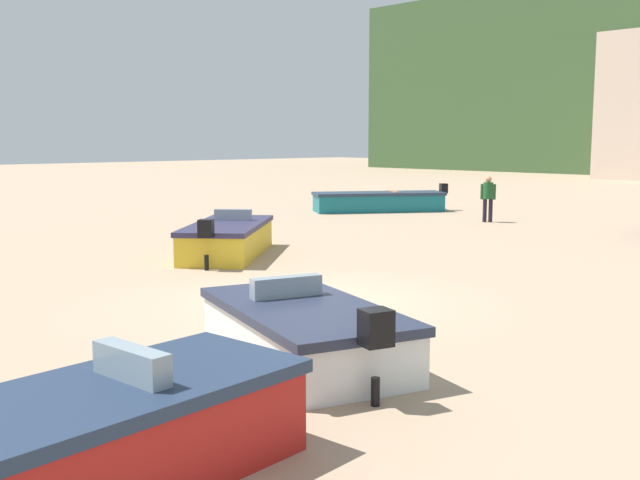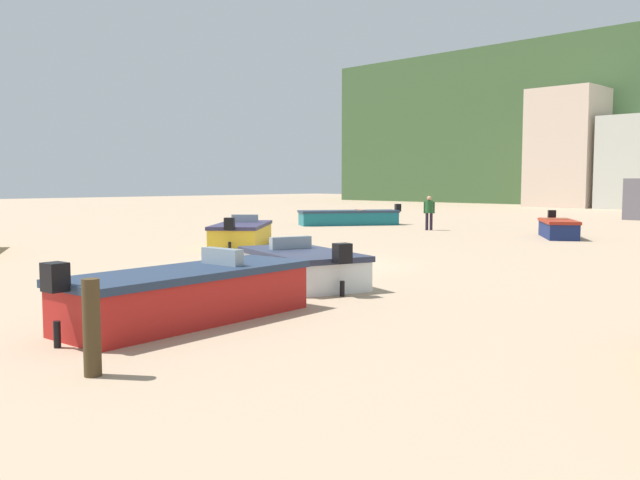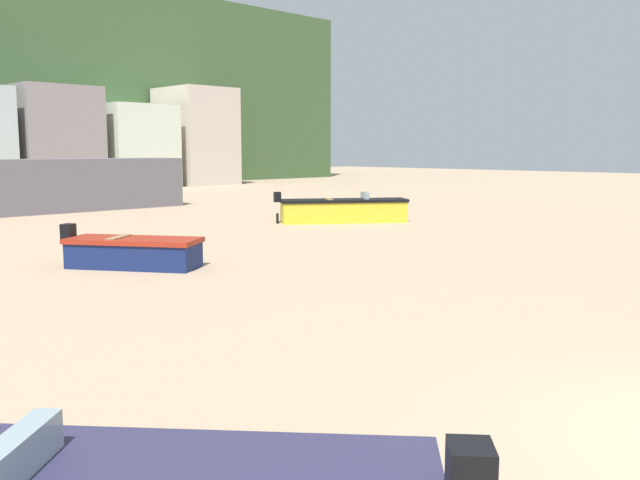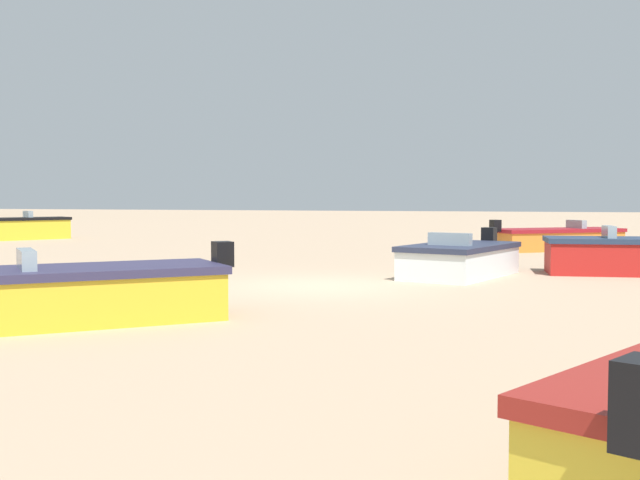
# 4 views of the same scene
# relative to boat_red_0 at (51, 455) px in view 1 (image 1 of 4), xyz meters

# --- Properties ---
(ground_plane) EXTENTS (160.00, 160.00, 0.00)m
(ground_plane) POSITION_rel_boat_red_0_xyz_m (-4.27, 6.71, -0.45)
(ground_plane) COLOR tan
(boat_red_0) EXTENTS (1.91, 4.74, 1.19)m
(boat_red_0) POSITION_rel_boat_red_0_xyz_m (0.00, 0.00, 0.00)
(boat_red_0) COLOR #B21E1B
(boat_red_0) RESTS_ON ground
(boat_white_3) EXTENTS (3.81, 2.68, 1.07)m
(boat_white_3) POSITION_rel_boat_red_0_xyz_m (-1.58, 4.10, -0.06)
(boat_white_3) COLOR white
(boat_white_3) RESTS_ON ground
(boat_yellow_6) EXTENTS (4.00, 4.23, 1.13)m
(boat_yellow_6) POSITION_rel_boat_red_0_xyz_m (-9.65, 8.84, -0.03)
(boat_yellow_6) COLOR gold
(boat_yellow_6) RESTS_ON ground
(boat_teal_7) EXTENTS (4.14, 5.24, 1.10)m
(boat_teal_7) POSITION_rel_boat_red_0_xyz_m (-14.89, 20.30, -0.05)
(boat_teal_7) COLOR #176C78
(boat_teal_7) RESTS_ON ground
(beach_walker_foreground) EXTENTS (0.50, 0.47, 1.62)m
(beach_walker_foreground) POSITION_rel_boat_red_0_xyz_m (-9.58, 20.11, 0.51)
(beach_walker_foreground) COLOR black
(beach_walker_foreground) RESTS_ON ground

